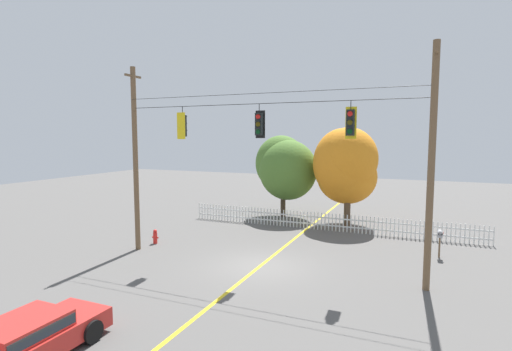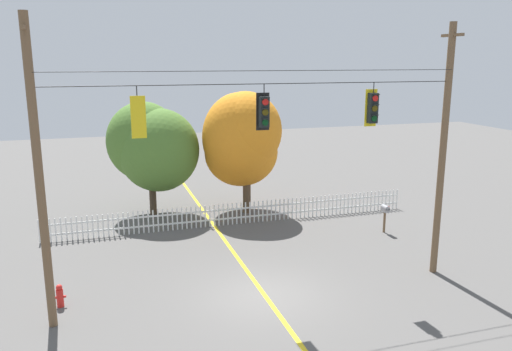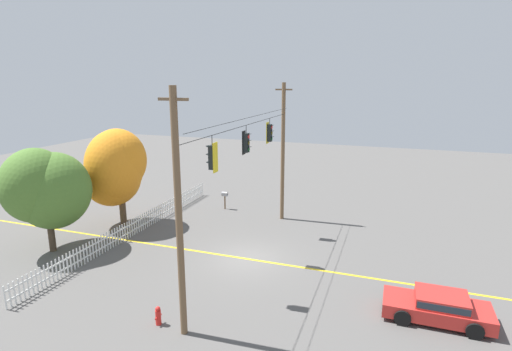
{
  "view_description": "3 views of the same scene",
  "coord_description": "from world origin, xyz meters",
  "px_view_note": "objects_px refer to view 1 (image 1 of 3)",
  "views": [
    {
      "loc": [
        6.38,
        -15.42,
        5.71
      ],
      "look_at": [
        -0.33,
        0.33,
        4.0
      ],
      "focal_mm": 27.23,
      "sensor_mm": 36.0,
      "label": 1
    },
    {
      "loc": [
        -5.04,
        -15.15,
        7.83
      ],
      "look_at": [
        -0.38,
        -0.24,
        4.27
      ],
      "focal_mm": 35.6,
      "sensor_mm": 36.0,
      "label": 2
    },
    {
      "loc": [
        -18.32,
        -6.95,
        9.3
      ],
      "look_at": [
        0.17,
        -0.44,
        4.57
      ],
      "focal_mm": 28.02,
      "sensor_mm": 36.0,
      "label": 3
    }
  ],
  "objects_px": {
    "autumn_maple_mid": "(346,166)",
    "fire_hydrant": "(155,237)",
    "autumn_maple_near_fence": "(285,167)",
    "roadside_mailbox": "(440,235)",
    "traffic_signal_southbound_primary": "(183,126)",
    "traffic_signal_northbound_primary": "(259,124)",
    "parked_car": "(28,338)",
    "traffic_signal_northbound_secondary": "(350,123)"
  },
  "relations": [
    {
      "from": "parked_car",
      "to": "roadside_mailbox",
      "type": "xyz_separation_m",
      "value": [
        10.02,
        13.56,
        0.46
      ]
    },
    {
      "from": "autumn_maple_mid",
      "to": "parked_car",
      "type": "distance_m",
      "value": 19.53
    },
    {
      "from": "traffic_signal_southbound_primary",
      "to": "fire_hydrant",
      "type": "distance_m",
      "value": 6.55
    },
    {
      "from": "traffic_signal_northbound_secondary",
      "to": "parked_car",
      "type": "distance_m",
      "value": 12.48
    },
    {
      "from": "autumn_maple_mid",
      "to": "fire_hydrant",
      "type": "relative_size",
      "value": 8.21
    },
    {
      "from": "autumn_maple_near_fence",
      "to": "traffic_signal_southbound_primary",
      "type": "bearing_deg",
      "value": -97.57
    },
    {
      "from": "traffic_signal_northbound_primary",
      "to": "autumn_maple_mid",
      "type": "distance_m",
      "value": 10.13
    },
    {
      "from": "traffic_signal_southbound_primary",
      "to": "autumn_maple_mid",
      "type": "bearing_deg",
      "value": 58.72
    },
    {
      "from": "traffic_signal_northbound_primary",
      "to": "parked_car",
      "type": "relative_size",
      "value": 0.36
    },
    {
      "from": "traffic_signal_northbound_secondary",
      "to": "parked_car",
      "type": "height_order",
      "value": "traffic_signal_northbound_secondary"
    },
    {
      "from": "autumn_maple_near_fence",
      "to": "traffic_signal_northbound_secondary",
      "type": "bearing_deg",
      "value": -59.36
    },
    {
      "from": "fire_hydrant",
      "to": "autumn_maple_mid",
      "type": "bearing_deg",
      "value": 44.63
    },
    {
      "from": "autumn_maple_mid",
      "to": "parked_car",
      "type": "height_order",
      "value": "autumn_maple_mid"
    },
    {
      "from": "traffic_signal_northbound_primary",
      "to": "parked_car",
      "type": "bearing_deg",
      "value": -106.16
    },
    {
      "from": "traffic_signal_northbound_primary",
      "to": "fire_hydrant",
      "type": "height_order",
      "value": "traffic_signal_northbound_primary"
    },
    {
      "from": "traffic_signal_southbound_primary",
      "to": "traffic_signal_northbound_secondary",
      "type": "bearing_deg",
      "value": 0.15
    },
    {
      "from": "autumn_maple_near_fence",
      "to": "parked_car",
      "type": "relative_size",
      "value": 1.44
    },
    {
      "from": "autumn_maple_near_fence",
      "to": "fire_hydrant",
      "type": "distance_m",
      "value": 10.77
    },
    {
      "from": "traffic_signal_northbound_primary",
      "to": "autumn_maple_near_fence",
      "type": "height_order",
      "value": "traffic_signal_northbound_primary"
    },
    {
      "from": "autumn_maple_mid",
      "to": "roadside_mailbox",
      "type": "height_order",
      "value": "autumn_maple_mid"
    },
    {
      "from": "parked_car",
      "to": "traffic_signal_southbound_primary",
      "type": "bearing_deg",
      "value": 97.86
    },
    {
      "from": "traffic_signal_northbound_secondary",
      "to": "fire_hydrant",
      "type": "bearing_deg",
      "value": 173.43
    },
    {
      "from": "traffic_signal_northbound_primary",
      "to": "autumn_maple_mid",
      "type": "xyz_separation_m",
      "value": [
        2.0,
        9.64,
        -2.39
      ]
    },
    {
      "from": "traffic_signal_southbound_primary",
      "to": "roadside_mailbox",
      "type": "relative_size",
      "value": 1.15
    },
    {
      "from": "autumn_maple_mid",
      "to": "fire_hydrant",
      "type": "height_order",
      "value": "autumn_maple_mid"
    },
    {
      "from": "traffic_signal_southbound_primary",
      "to": "autumn_maple_near_fence",
      "type": "relative_size",
      "value": 0.26
    },
    {
      "from": "traffic_signal_northbound_primary",
      "to": "roadside_mailbox",
      "type": "relative_size",
      "value": 1.12
    },
    {
      "from": "traffic_signal_northbound_primary",
      "to": "roadside_mailbox",
      "type": "distance_m",
      "value": 10.09
    },
    {
      "from": "traffic_signal_northbound_secondary",
      "to": "autumn_maple_near_fence",
      "type": "height_order",
      "value": "traffic_signal_northbound_secondary"
    },
    {
      "from": "parked_car",
      "to": "roadside_mailbox",
      "type": "relative_size",
      "value": 3.08
    },
    {
      "from": "traffic_signal_southbound_primary",
      "to": "traffic_signal_northbound_secondary",
      "type": "xyz_separation_m",
      "value": [
        7.72,
        0.02,
        0.04
      ]
    },
    {
      "from": "traffic_signal_northbound_secondary",
      "to": "fire_hydrant",
      "type": "xyz_separation_m",
      "value": [
        -10.4,
        1.2,
        -5.88
      ]
    },
    {
      "from": "autumn_maple_near_fence",
      "to": "autumn_maple_mid",
      "type": "relative_size",
      "value": 0.92
    },
    {
      "from": "autumn_maple_near_fence",
      "to": "roadside_mailbox",
      "type": "height_order",
      "value": "autumn_maple_near_fence"
    },
    {
      "from": "traffic_signal_southbound_primary",
      "to": "parked_car",
      "type": "bearing_deg",
      "value": -82.14
    },
    {
      "from": "traffic_signal_southbound_primary",
      "to": "autumn_maple_near_fence",
      "type": "bearing_deg",
      "value": 82.43
    },
    {
      "from": "traffic_signal_northbound_primary",
      "to": "traffic_signal_northbound_secondary",
      "type": "relative_size",
      "value": 0.99
    },
    {
      "from": "autumn_maple_near_fence",
      "to": "roadside_mailbox",
      "type": "relative_size",
      "value": 4.44
    },
    {
      "from": "autumn_maple_mid",
      "to": "traffic_signal_northbound_primary",
      "type": "bearing_deg",
      "value": -101.71
    },
    {
      "from": "fire_hydrant",
      "to": "traffic_signal_northbound_secondary",
      "type": "bearing_deg",
      "value": -6.57
    },
    {
      "from": "traffic_signal_northbound_secondary",
      "to": "fire_hydrant",
      "type": "relative_size",
      "value": 1.92
    },
    {
      "from": "autumn_maple_near_fence",
      "to": "autumn_maple_mid",
      "type": "bearing_deg",
      "value": -12.66
    }
  ]
}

